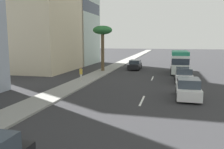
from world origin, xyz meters
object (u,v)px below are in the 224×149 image
Objects in this scene: car_lead at (135,65)px; minibus_third at (180,61)px; car_fifth at (184,75)px; palm_tree at (103,33)px; pedestrian_near_lamp at (81,73)px; car_fourth at (188,89)px.

minibus_third reaches higher than car_lead.
palm_tree is at bearing 60.76° from car_fifth.
minibus_third reaches higher than pedestrian_near_lamp.
minibus_third is at bearing 63.68° from car_lead.
palm_tree reaches higher than car_fifth.
palm_tree reaches higher than car_lead.
minibus_third is at bearing 25.71° from pedestrian_near_lamp.
car_fifth is at bearing -119.24° from palm_tree.
car_lead is at bearing 56.36° from pedestrian_near_lamp.
car_lead is at bearing -47.85° from palm_tree.
minibus_third is 3.94× the size of pedestrian_near_lamp.
pedestrian_near_lamp is at bearing 131.76° from minibus_third.
pedestrian_near_lamp is (-13.48, 4.27, 0.28)m from car_lead.
minibus_third reaches higher than car_fifth.
car_fourth is 12.43m from pedestrian_near_lamp.
minibus_third is 0.92× the size of palm_tree.
car_fourth is 2.65× the size of pedestrian_near_lamp.
minibus_third is 12.14m from palm_tree.
pedestrian_near_lamp is 10.67m from palm_tree.
car_fourth is at bearing -39.58° from pedestrian_near_lamp.
palm_tree is (-4.01, 4.43, 5.20)m from car_lead.
car_fourth is at bearing -141.34° from palm_tree.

